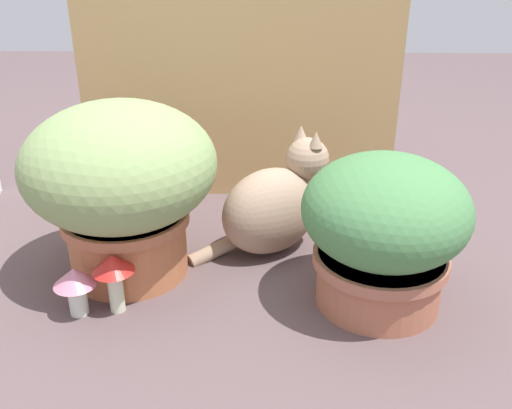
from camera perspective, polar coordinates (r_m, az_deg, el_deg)
name	(u,v)px	position (r m, az deg, el deg)	size (l,w,h in m)	color
ground_plane	(203,285)	(1.31, -5.47, -8.17)	(6.00, 6.00, 0.00)	#5B494B
cardboard_backdrop	(239,74)	(1.66, -1.77, 13.20)	(0.93, 0.03, 0.75)	tan
grass_planter	(122,181)	(1.28, -13.54, 2.36)	(0.43, 0.43, 0.41)	#BD6E45
leafy_planter	(384,228)	(1.19, 12.88, -2.39)	(0.35, 0.35, 0.34)	#AD664A
cat	(276,205)	(1.40, 2.02, -0.07)	(0.37, 0.29, 0.32)	tan
mushroom_ornament_red	(113,270)	(1.21, -14.33, -6.50)	(0.09, 0.09, 0.14)	silver
mushroom_ornament_pink	(75,283)	(1.23, -17.95, -7.57)	(0.09, 0.09, 0.11)	silver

